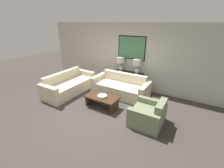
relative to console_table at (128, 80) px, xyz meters
name	(u,v)px	position (x,y,z in m)	size (l,w,h in m)	color
ground_plane	(97,114)	(0.00, -2.25, -0.36)	(20.00, 20.00, 0.00)	#3D3833
back_wall	(132,57)	(0.00, 0.25, 0.97)	(8.37, 0.12, 2.65)	beige
console_table	(128,80)	(0.00, 0.00, 0.00)	(1.23, 0.34, 0.73)	black
table_lamp_left	(121,62)	(-0.36, 0.00, 0.76)	(0.32, 0.32, 0.59)	silver
table_lamp_right	(137,64)	(0.36, 0.00, 0.76)	(0.32, 0.32, 0.59)	silver
couch_by_back_wall	(120,88)	(0.00, -0.68, -0.08)	(2.18, 0.91, 0.80)	beige
couch_by_side	(69,85)	(-1.87, -1.55, -0.08)	(0.91, 2.18, 0.80)	beige
coffee_table	(102,99)	(-0.10, -1.82, -0.08)	(1.11, 0.57, 0.38)	#3D2616
decorative_bowl	(102,96)	(-0.06, -1.83, 0.05)	(0.31, 0.31, 0.06)	beige
armchair_near_back_wall	(148,115)	(1.53, -1.88, -0.09)	(0.86, 0.93, 0.77)	#707A5B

